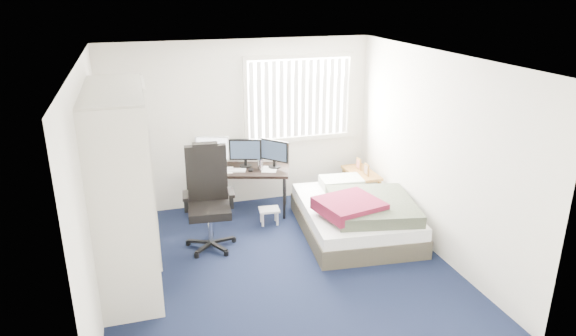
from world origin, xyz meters
The scene contains 10 objects.
ground centered at (0.00, 0.00, 0.00)m, with size 4.20×4.20×0.00m, color black.
room_shell centered at (0.00, 0.00, 1.51)m, with size 4.20×4.20×4.20m.
window_assembly centered at (0.90, 2.04, 1.60)m, with size 1.72×0.09×1.32m.
closet centered at (-1.67, 0.27, 1.35)m, with size 0.64×1.84×2.22m.
desk centered at (-0.07, 1.75, 0.72)m, with size 1.50×1.03×1.14m.
office_chair centered at (-0.71, 0.83, 0.52)m, with size 0.69×0.69×1.34m.
footstool centered at (0.19, 1.19, 0.18)m, with size 0.31×0.26×0.23m.
nightstand centered at (1.75, 1.52, 0.45)m, with size 0.38×0.75×0.69m.
bed centered at (1.26, 0.57, 0.27)m, with size 1.59×2.01×0.63m.
pine_box centered at (-1.65, -0.34, 0.15)m, with size 0.41×0.30×0.30m, color tan.
Camera 1 is at (-1.48, -5.25, 3.23)m, focal length 32.00 mm.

